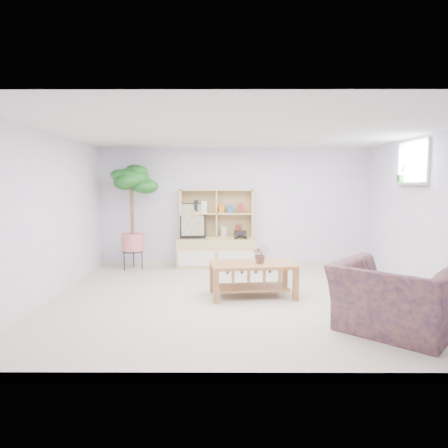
{
  "coord_description": "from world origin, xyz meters",
  "views": [
    {
      "loc": [
        -0.21,
        -5.69,
        1.66
      ],
      "look_at": [
        -0.23,
        0.68,
        1.03
      ],
      "focal_mm": 32.0,
      "sensor_mm": 36.0,
      "label": 1
    }
  ],
  "objects_px": {
    "coffee_table": "(252,280)",
    "armchair": "(394,294)",
    "storage_unit": "(217,228)",
    "floor_tree": "(132,217)"
  },
  "relations": [
    {
      "from": "coffee_table",
      "to": "armchair",
      "type": "distance_m",
      "value": 2.09
    },
    {
      "from": "coffee_table",
      "to": "armchair",
      "type": "height_order",
      "value": "armchair"
    },
    {
      "from": "storage_unit",
      "to": "floor_tree",
      "type": "xyz_separation_m",
      "value": [
        -1.63,
        -0.22,
        0.25
      ]
    },
    {
      "from": "storage_unit",
      "to": "coffee_table",
      "type": "distance_m",
      "value": 2.25
    },
    {
      "from": "coffee_table",
      "to": "floor_tree",
      "type": "relative_size",
      "value": 0.6
    },
    {
      "from": "storage_unit",
      "to": "floor_tree",
      "type": "bearing_deg",
      "value": -172.19
    },
    {
      "from": "storage_unit",
      "to": "coffee_table",
      "type": "height_order",
      "value": "storage_unit"
    },
    {
      "from": "floor_tree",
      "to": "armchair",
      "type": "bearing_deg",
      "value": -42.19
    },
    {
      "from": "armchair",
      "to": "storage_unit",
      "type": "bearing_deg",
      "value": -18.55
    },
    {
      "from": "coffee_table",
      "to": "armchair",
      "type": "relative_size",
      "value": 1.02
    }
  ]
}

